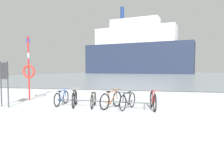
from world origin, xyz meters
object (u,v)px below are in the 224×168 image
(bicycle_4, at_px, (128,101))
(bicycle_5, at_px, (153,101))
(bicycle_2, at_px, (93,100))
(rescue_post, at_px, (29,70))
(bicycle_1, at_px, (75,99))
(bicycle_0, at_px, (62,98))
(info_sign, at_px, (4,76))
(ferry_ship, at_px, (136,51))
(bicycle_3, at_px, (111,100))

(bicycle_4, relative_size, bicycle_5, 0.96)
(bicycle_2, height_order, rescue_post, rescue_post)
(bicycle_1, bearing_deg, bicycle_5, 1.32)
(bicycle_1, xyz_separation_m, bicycle_4, (2.46, -0.06, -0.02))
(bicycle_0, bearing_deg, bicycle_2, -8.17)
(bicycle_0, relative_size, info_sign, 0.79)
(info_sign, bearing_deg, bicycle_1, 14.05)
(bicycle_1, height_order, bicycle_5, bicycle_5)
(rescue_post, xyz_separation_m, ferry_ship, (-3.33, 80.02, 7.74))
(bicycle_0, xyz_separation_m, ferry_ship, (-5.83, 81.17, 9.08))
(bicycle_2, relative_size, info_sign, 0.80)
(info_sign, bearing_deg, rescue_post, 95.87)
(bicycle_5, bearing_deg, bicycle_4, -172.45)
(bicycle_2, height_order, ferry_ship, ferry_ship)
(bicycle_2, relative_size, bicycle_4, 0.99)
(info_sign, bearing_deg, bicycle_0, 24.89)
(bicycle_5, bearing_deg, bicycle_1, -178.68)
(ferry_ship, bearing_deg, info_sign, -87.52)
(bicycle_2, distance_m, rescue_post, 4.59)
(bicycle_5, xyz_separation_m, ferry_ship, (-10.14, 81.38, 9.03))
(bicycle_1, xyz_separation_m, bicycle_3, (1.72, -0.01, -0.00))
(bicycle_3, xyz_separation_m, bicycle_4, (0.74, -0.05, -0.01))
(bicycle_0, height_order, rescue_post, rescue_post)
(bicycle_2, bearing_deg, bicycle_5, 0.65)
(bicycle_5, distance_m, info_sign, 6.71)
(bicycle_4, bearing_deg, info_sign, -172.71)
(bicycle_3, distance_m, info_sign, 4.95)
(bicycle_2, xyz_separation_m, bicycle_5, (2.63, 0.03, 0.04))
(bicycle_1, distance_m, bicycle_2, 0.89)
(bicycle_2, distance_m, bicycle_5, 2.64)
(bicycle_1, bearing_deg, info_sign, -165.95)
(bicycle_3, bearing_deg, rescue_post, 163.93)
(rescue_post, bearing_deg, bicycle_2, -18.35)
(bicycle_1, distance_m, ferry_ship, 82.22)
(bicycle_0, relative_size, bicycle_2, 0.99)
(ferry_ship, bearing_deg, bicycle_2, -84.73)
(bicycle_2, bearing_deg, bicycle_1, -176.69)
(bicycle_2, xyz_separation_m, bicycle_3, (0.83, -0.06, 0.03))
(bicycle_0, bearing_deg, info_sign, -155.11)
(info_sign, height_order, rescue_post, rescue_post)
(rescue_post, distance_m, ferry_ship, 80.46)
(bicycle_1, height_order, info_sign, info_sign)
(bicycle_4, bearing_deg, bicycle_1, 178.62)
(bicycle_0, distance_m, ferry_ship, 81.88)
(bicycle_1, xyz_separation_m, ferry_ship, (-6.61, 81.46, 9.04))
(bicycle_0, relative_size, bicycle_3, 1.01)
(ferry_ship, bearing_deg, bicycle_4, -83.65)
(bicycle_3, bearing_deg, info_sign, -170.97)
(bicycle_2, xyz_separation_m, bicycle_4, (1.57, -0.11, 0.01))
(bicycle_1, xyz_separation_m, rescue_post, (-3.28, 1.44, 1.30))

